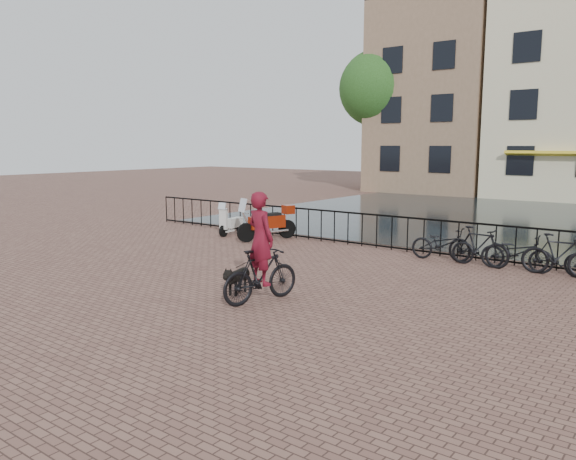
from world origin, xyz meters
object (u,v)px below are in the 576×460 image
Objects in this scene: cyclist at (261,254)px; scooter at (232,218)px; dog at (238,279)px; motorcycle at (267,218)px.

scooter is at bearing -29.92° from cyclist.
dog is 7.75m from scooter.
motorcycle is (-3.74, 5.46, 0.41)m from dog.
scooter reaches higher than dog.
cyclist is 1.94× the size of scooter.
dog is at bearing -35.01° from motorcycle.
scooter is at bearing -162.99° from motorcycle.
cyclist is 8.43m from scooter.
cyclist is at bearing -26.15° from dog.
cyclist reaches higher than scooter.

